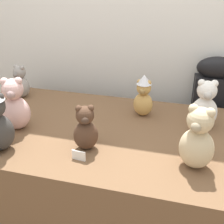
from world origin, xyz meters
The scene contains 11 objects.
wall_back centered at (0.00, 0.98, 1.30)m, with size 7.00×0.08×2.60m, color white.
display_table centered at (0.00, 0.25, 0.36)m, with size 1.93×0.97×0.72m, color brown.
instrument_case centered at (0.57, 0.86, 0.52)m, with size 0.29×0.14×1.03m.
teddy_bear_blush centered at (-0.53, 0.14, 0.87)m, with size 0.20×0.18×0.31m.
teddy_bear_cocoa centered at (-0.08, 0.04, 0.84)m, with size 0.15×0.14×0.24m.
teddy_bear_sand centered at (0.46, 0.03, 0.87)m, with size 0.19×0.18×0.31m.
teddy_bear_snow centered at (0.49, 0.44, 0.86)m, with size 0.16×0.14×0.29m.
teddy_bear_ash centered at (-0.75, 0.56, 0.83)m, with size 0.14×0.13×0.24m.
teddy_bear_honey centered at (0.13, 0.50, 0.85)m, with size 0.13×0.11×0.27m.
name_card_front_left centered at (-0.53, 0.01, 0.75)m, with size 0.07×0.01×0.05m, color white.
name_card_front_middle centered at (-0.08, -0.07, 0.75)m, with size 0.07×0.01×0.05m, color white.
Camera 1 is at (0.39, -1.17, 1.57)m, focal length 47.49 mm.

